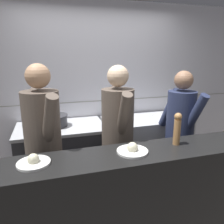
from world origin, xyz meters
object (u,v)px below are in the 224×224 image
at_px(stock_pot, 55,120).
at_px(chef_line, 179,131).
at_px(mixing_bowl_steel, 160,114).
at_px(pepper_mill, 177,128).
at_px(chef_sous, 118,135).
at_px(chef_head_cook, 44,143).
at_px(plated_dish_appetiser, 132,150).
at_px(plated_dish_main, 34,162).
at_px(oven_range, 63,157).

distance_m(stock_pot, chef_line, 1.61).
height_order(mixing_bowl_steel, pepper_mill, pepper_mill).
bearing_deg(mixing_bowl_steel, chef_sous, -142.26).
distance_m(chef_sous, chef_line, 0.82).
bearing_deg(stock_pot, chef_head_cook, -101.37).
xyz_separation_m(pepper_mill, chef_sous, (-0.41, 0.52, -0.21)).
relative_size(mixing_bowl_steel, plated_dish_appetiser, 0.90).
xyz_separation_m(plated_dish_main, chef_line, (1.68, 0.57, -0.11)).
height_order(oven_range, stock_pot, stock_pot).
distance_m(stock_pot, pepper_mill, 1.62).
xyz_separation_m(stock_pot, chef_sous, (0.65, -0.69, -0.03)).
xyz_separation_m(mixing_bowl_steel, plated_dish_appetiser, (-0.98, -1.28, 0.09)).
height_order(plated_dish_main, plated_dish_appetiser, plated_dish_appetiser).
bearing_deg(chef_line, pepper_mill, -139.71).
bearing_deg(plated_dish_appetiser, mixing_bowl_steel, 52.68).
distance_m(chef_head_cook, chef_line, 1.62).
xyz_separation_m(mixing_bowl_steel, pepper_mill, (-0.52, -1.24, 0.23)).
xyz_separation_m(mixing_bowl_steel, plated_dish_main, (-1.79, -1.26, 0.09)).
distance_m(oven_range, pepper_mill, 1.71).
bearing_deg(stock_pot, chef_line, -24.28).
bearing_deg(chef_head_cook, oven_range, 53.95).
distance_m(stock_pot, mixing_bowl_steel, 1.58).
xyz_separation_m(chef_sous, chef_line, (0.82, 0.02, -0.04)).
bearing_deg(plated_dish_appetiser, chef_line, 34.14).
xyz_separation_m(mixing_bowl_steel, chef_head_cook, (-1.72, -0.76, 0.03)).
bearing_deg(chef_head_cook, stock_pot, 59.30).
xyz_separation_m(plated_dish_main, chef_head_cook, (0.07, 0.51, -0.06)).
bearing_deg(plated_dish_main, chef_sous, 32.18).
relative_size(stock_pot, chef_head_cook, 0.19).
xyz_separation_m(stock_pot, chef_line, (1.47, -0.66, -0.07)).
distance_m(plated_dish_appetiser, chef_sous, 0.57).
bearing_deg(oven_range, stock_pot, 161.05).
xyz_separation_m(plated_dish_main, pepper_mill, (1.28, 0.02, 0.14)).
bearing_deg(chef_line, stock_pot, 142.66).
bearing_deg(plated_dish_appetiser, stock_pot, 115.70).
xyz_separation_m(mixing_bowl_steel, chef_line, (-0.11, -0.69, -0.03)).
height_order(mixing_bowl_steel, plated_dish_main, plated_dish_main).
distance_m(oven_range, chef_sous, 1.02).
bearing_deg(plated_dish_appetiser, oven_range, 113.60).
bearing_deg(chef_line, plated_dish_appetiser, -158.92).
bearing_deg(oven_range, pepper_mill, -49.87).
bearing_deg(oven_range, plated_dish_main, -102.99).
bearing_deg(chef_sous, mixing_bowl_steel, 40.33).
relative_size(oven_range, plated_dish_main, 4.55).
relative_size(plated_dish_appetiser, chef_head_cook, 0.15).
bearing_deg(pepper_mill, chef_line, 53.35).
distance_m(plated_dish_appetiser, chef_head_cook, 0.92).
xyz_separation_m(stock_pot, plated_dish_appetiser, (0.60, -1.25, 0.04)).
relative_size(oven_range, stock_pot, 3.47).
relative_size(oven_range, pepper_mill, 3.78).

